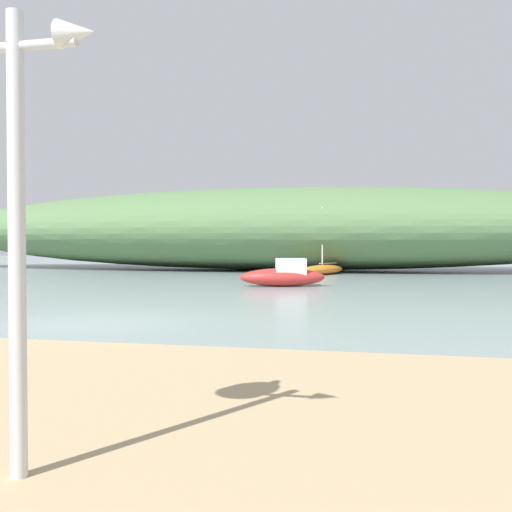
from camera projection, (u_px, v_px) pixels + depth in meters
ground_plane at (96, 323)px, 13.63m from camera, size 120.00×120.00×0.00m
distant_hill at (280, 229)px, 39.81m from camera, size 50.65×12.08×5.52m
motorboat_inner_mooring at (284, 275)px, 24.84m from camera, size 3.77×1.96×1.18m
sailboat_off_point at (322, 269)px, 33.78m from camera, size 2.80×3.85×3.90m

